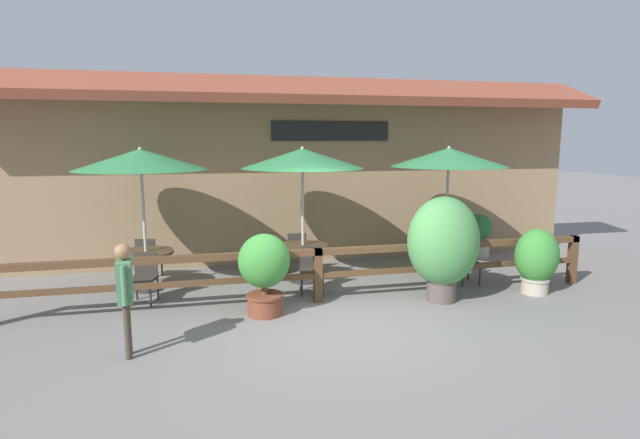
{
  "coord_description": "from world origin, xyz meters",
  "views": [
    {
      "loc": [
        -1.84,
        -7.14,
        2.81
      ],
      "look_at": [
        0.12,
        1.42,
        1.4
      ],
      "focal_mm": 28.0,
      "sensor_mm": 36.0,
      "label": 1
    }
  ],
  "objects": [
    {
      "name": "ground_plane",
      "position": [
        0.0,
        0.0,
        0.0
      ],
      "size": [
        60.0,
        60.0,
        0.0
      ],
      "primitive_type": "plane",
      "color": "slate"
    },
    {
      "name": "building_facade",
      "position": [
        0.0,
        4.1,
        2.17
      ],
      "size": [
        14.28,
        1.49,
        4.23
      ],
      "color": "#997A56",
      "rests_on": "ground"
    },
    {
      "name": "patio_railing",
      "position": [
        0.0,
        1.05,
        0.7
      ],
      "size": [
        10.4,
        0.14,
        0.95
      ],
      "color": "brown",
      "rests_on": "ground"
    },
    {
      "name": "patio_umbrella_near",
      "position": [
        -2.98,
        2.48,
        2.45
      ],
      "size": [
        2.38,
        2.38,
        2.68
      ],
      "color": "#B7B2A8",
      "rests_on": "ground"
    },
    {
      "name": "dining_table_near",
      "position": [
        -2.98,
        2.48,
        0.6
      ],
      "size": [
        1.01,
        1.01,
        0.74
      ],
      "color": "#4C3826",
      "rests_on": "ground"
    },
    {
      "name": "chair_near_streetside",
      "position": [
        -2.95,
        1.72,
        0.48
      ],
      "size": [
        0.51,
        0.51,
        0.86
      ],
      "rotation": [
        0.0,
        0.0,
        -0.23
      ],
      "color": "#332D28",
      "rests_on": "ground"
    },
    {
      "name": "chair_near_wallside",
      "position": [
        -3.04,
        3.24,
        0.48
      ],
      "size": [
        0.5,
        0.5,
        0.86
      ],
      "rotation": [
        0.0,
        0.0,
        2.93
      ],
      "color": "#332D28",
      "rests_on": "ground"
    },
    {
      "name": "patio_umbrella_middle",
      "position": [
        -0.01,
        2.38,
        2.45
      ],
      "size": [
        2.38,
        2.38,
        2.68
      ],
      "color": "#B7B2A8",
      "rests_on": "ground"
    },
    {
      "name": "dining_table_middle",
      "position": [
        -0.01,
        2.38,
        0.6
      ],
      "size": [
        1.01,
        1.01,
        0.74
      ],
      "color": "#4C3826",
      "rests_on": "ground"
    },
    {
      "name": "chair_middle_streetside",
      "position": [
        -0.0,
        1.61,
        0.48
      ],
      "size": [
        0.47,
        0.47,
        0.86
      ],
      "rotation": [
        0.0,
        0.0,
        -0.13
      ],
      "color": "#332D28",
      "rests_on": "ground"
    },
    {
      "name": "chair_middle_wallside",
      "position": [
        0.01,
        3.15,
        0.48
      ],
      "size": [
        0.46,
        0.46,
        0.86
      ],
      "rotation": [
        0.0,
        0.0,
        3.05
      ],
      "color": "#332D28",
      "rests_on": "ground"
    },
    {
      "name": "patio_umbrella_far",
      "position": [
        3.02,
        2.28,
        2.45
      ],
      "size": [
        2.38,
        2.38,
        2.68
      ],
      "color": "#B7B2A8",
      "rests_on": "ground"
    },
    {
      "name": "dining_table_far",
      "position": [
        3.02,
        2.28,
        0.6
      ],
      "size": [
        1.01,
        1.01,
        0.74
      ],
      "color": "#4C3826",
      "rests_on": "ground"
    },
    {
      "name": "chair_far_streetside",
      "position": [
        3.08,
        1.56,
        0.48
      ],
      "size": [
        0.45,
        0.45,
        0.86
      ],
      "rotation": [
        0.0,
        0.0,
        0.08
      ],
      "color": "#332D28",
      "rests_on": "ground"
    },
    {
      "name": "chair_far_wallside",
      "position": [
        3.1,
        3.0,
        0.48
      ],
      "size": [
        0.5,
        0.5,
        0.86
      ],
      "rotation": [
        0.0,
        0.0,
        3.34
      ],
      "color": "#332D28",
      "rests_on": "ground"
    },
    {
      "name": "potted_plant_broad_leaf",
      "position": [
        2.14,
        0.64,
        1.03
      ],
      "size": [
        1.26,
        1.13,
        1.85
      ],
      "color": "#564C47",
      "rests_on": "ground"
    },
    {
      "name": "potted_plant_small_flowering",
      "position": [
        4.02,
        0.65,
        0.65
      ],
      "size": [
        0.8,
        0.72,
        1.21
      ],
      "color": "#B7AD99",
      "rests_on": "ground"
    },
    {
      "name": "potted_plant_entrance_palm",
      "position": [
        -0.98,
        0.62,
        0.76
      ],
      "size": [
        0.83,
        0.75,
        1.33
      ],
      "color": "brown",
      "rests_on": "ground"
    },
    {
      "name": "potted_plant_corner_fern",
      "position": [
        4.55,
        3.55,
        0.54
      ],
      "size": [
        0.63,
        0.59,
        1.04
      ],
      "color": "#B7AD99",
      "rests_on": "ground"
    },
    {
      "name": "pedestrian",
      "position": [
        -2.9,
        -0.57,
        0.97
      ],
      "size": [
        0.23,
        0.54,
        1.51
      ],
      "rotation": [
        0.0,
        0.0,
        -1.47
      ],
      "color": "#42382D",
      "rests_on": "ground"
    }
  ]
}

